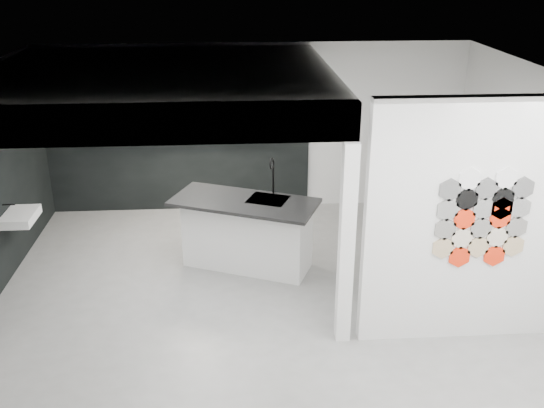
{
  "coord_description": "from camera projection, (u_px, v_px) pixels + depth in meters",
  "views": [
    {
      "loc": [
        -0.38,
        -6.8,
        4.12
      ],
      "look_at": [
        0.1,
        0.3,
        1.15
      ],
      "focal_mm": 40.0,
      "sensor_mm": 36.0,
      "label": 1
    }
  ],
  "objects": [
    {
      "name": "kitchen_island",
      "position": [
        247.0,
        232.0,
        8.4
      ],
      "size": [
        2.13,
        1.55,
        1.57
      ],
      "rotation": [
        0.0,
        0.0,
        -0.4
      ],
      "color": "silver",
      "rests_on": "floor"
    },
    {
      "name": "bottle_dark",
      "position": [
        176.0,
        132.0,
        9.89
      ],
      "size": [
        0.06,
        0.06,
        0.17
      ],
      "primitive_type": "cylinder",
      "rotation": [
        0.0,
        0.0,
        0.02
      ],
      "color": "black",
      "rests_on": "display_shelf"
    },
    {
      "name": "hex_tile_cluster",
      "position": [
        483.0,
        218.0,
        6.43
      ],
      "size": [
        1.04,
        0.02,
        1.16
      ],
      "color": "tan",
      "rests_on": "partition_panel"
    },
    {
      "name": "glass_vase",
      "position": [
        265.0,
        131.0,
        9.98
      ],
      "size": [
        0.1,
        0.1,
        0.14
      ],
      "primitive_type": "cylinder",
      "rotation": [
        0.0,
        0.0,
        -0.03
      ],
      "color": "gray",
      "rests_on": "display_shelf"
    },
    {
      "name": "kettle",
      "position": [
        231.0,
        131.0,
        9.94
      ],
      "size": [
        0.24,
        0.24,
        0.15
      ],
      "primitive_type": "ellipsoid",
      "rotation": [
        0.0,
        0.0,
        -0.42
      ],
      "color": "black",
      "rests_on": "display_shelf"
    },
    {
      "name": "glass_bowl",
      "position": [
        264.0,
        132.0,
        9.99
      ],
      "size": [
        0.16,
        0.16,
        0.09
      ],
      "primitive_type": "cylinder",
      "rotation": [
        0.0,
        0.0,
        -0.27
      ],
      "color": "gray",
      "rests_on": "display_shelf"
    },
    {
      "name": "partition_panel",
      "position": [
        476.0,
        224.0,
        6.55
      ],
      "size": [
        2.45,
        0.15,
        2.8
      ],
      "primitive_type": "cube",
      "color": "silver",
      "rests_on": "floor"
    },
    {
      "name": "corner_column",
      "position": [
        346.0,
        246.0,
        6.55
      ],
      "size": [
        0.16,
        0.16,
        2.35
      ],
      "primitive_type": "cube",
      "color": "silver",
      "rests_on": "floor"
    },
    {
      "name": "bulkhead",
      "position": [
        159.0,
        85.0,
        7.73
      ],
      "size": [
        4.4,
        4.0,
        0.4
      ],
      "primitive_type": "cube",
      "color": "silver",
      "rests_on": "corner_column"
    },
    {
      "name": "stockpot",
      "position": [
        131.0,
        132.0,
        9.84
      ],
      "size": [
        0.26,
        0.26,
        0.19
      ],
      "primitive_type": "cylinder",
      "rotation": [
        0.0,
        0.0,
        0.13
      ],
      "color": "black",
      "rests_on": "display_shelf"
    },
    {
      "name": "utensil_cup",
      "position": [
        133.0,
        134.0,
        9.86
      ],
      "size": [
        0.09,
        0.09,
        0.1
      ],
      "primitive_type": "cylinder",
      "rotation": [
        0.0,
        0.0,
        0.14
      ],
      "color": "black",
      "rests_on": "display_shelf"
    },
    {
      "name": "fascia_beam",
      "position": [
        139.0,
        124.0,
        5.96
      ],
      "size": [
        4.4,
        0.16,
        0.4
      ],
      "primitive_type": "cube",
      "color": "silver",
      "rests_on": "corner_column"
    },
    {
      "name": "bay_clad_back",
      "position": [
        177.0,
        143.0,
        10.07
      ],
      "size": [
        4.4,
        0.04,
        2.35
      ],
      "primitive_type": "cube",
      "color": "black",
      "rests_on": "floor"
    },
    {
      "name": "wall_basin",
      "position": [
        20.0,
        217.0,
        8.08
      ],
      "size": [
        0.4,
        0.6,
        0.12
      ],
      "primitive_type": "cube",
      "color": "silver",
      "rests_on": "bay_clad_left"
    },
    {
      "name": "floor",
      "position": [
        266.0,
        295.0,
        7.87
      ],
      "size": [
        7.0,
        6.0,
        0.01
      ],
      "primitive_type": "cube",
      "color": "slate"
    },
    {
      "name": "bay_clad_left",
      "position": [
        3.0,
        189.0,
        8.12
      ],
      "size": [
        0.04,
        4.0,
        2.35
      ],
      "primitive_type": "cube",
      "color": "black",
      "rests_on": "floor"
    },
    {
      "name": "display_shelf",
      "position": [
        183.0,
        138.0,
        9.93
      ],
      "size": [
        3.0,
        0.15,
        0.04
      ],
      "primitive_type": "cube",
      "color": "black",
      "rests_on": "bay_clad_back"
    }
  ]
}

